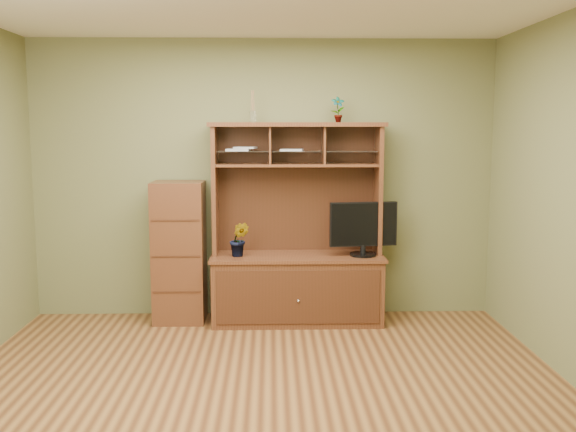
{
  "coord_description": "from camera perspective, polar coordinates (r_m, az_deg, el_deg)",
  "views": [
    {
      "loc": [
        0.07,
        -4.29,
        1.84
      ],
      "look_at": [
        0.22,
        1.2,
        1.09
      ],
      "focal_mm": 40.0,
      "sensor_mm": 36.0,
      "label": 1
    }
  ],
  "objects": [
    {
      "name": "reed_diffuser",
      "position": [
        6.1,
        -3.15,
        9.4
      ],
      "size": [
        0.06,
        0.06,
        0.3
      ],
      "color": "silver",
      "rests_on": "media_hutch"
    },
    {
      "name": "monitor",
      "position": [
        6.06,
        6.72,
        -1.02
      ],
      "size": [
        0.65,
        0.25,
        0.51
      ],
      "rotation": [
        0.0,
        0.0,
        0.13
      ],
      "color": "black",
      "rests_on": "media_hutch"
    },
    {
      "name": "media_hutch",
      "position": [
        6.16,
        0.8,
        -4.6
      ],
      "size": [
        1.66,
        0.61,
        1.9
      ],
      "color": "#3F2112",
      "rests_on": "room"
    },
    {
      "name": "orchid_plant",
      "position": [
        6.03,
        -4.35,
        -2.08
      ],
      "size": [
        0.2,
        0.17,
        0.33
      ],
      "primitive_type": "imported",
      "rotation": [
        0.0,
        0.0,
        -0.16
      ],
      "color": "#2D5E20",
      "rests_on": "media_hutch"
    },
    {
      "name": "top_plant",
      "position": [
        6.13,
        4.46,
        9.43
      ],
      "size": [
        0.14,
        0.1,
        0.24
      ],
      "primitive_type": "imported",
      "rotation": [
        0.0,
        0.0,
        0.1
      ],
      "color": "#2F6724",
      "rests_on": "media_hutch"
    },
    {
      "name": "side_cabinet",
      "position": [
        6.22,
        -9.63,
        -3.16
      ],
      "size": [
        0.48,
        0.44,
        1.35
      ],
      "color": "#3F2112",
      "rests_on": "room"
    },
    {
      "name": "magazines",
      "position": [
        6.09,
        -2.7,
        5.95
      ],
      "size": [
        0.74,
        0.2,
        0.04
      ],
      "color": "silver",
      "rests_on": "media_hutch"
    },
    {
      "name": "room",
      "position": [
        4.31,
        -2.49,
        1.21
      ],
      "size": [
        4.54,
        4.04,
        2.74
      ],
      "color": "#4F2C16",
      "rests_on": "ground"
    }
  ]
}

